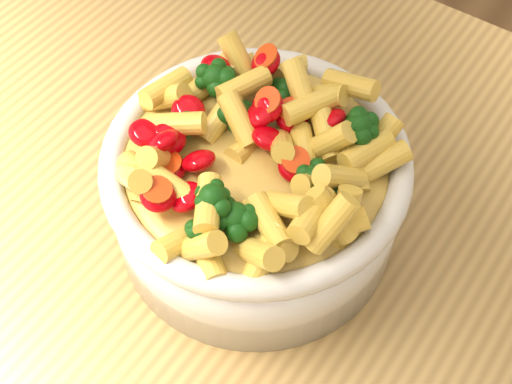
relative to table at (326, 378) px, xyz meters
The scene contains 3 objects.
table is the anchor object (origin of this frame).
serving_bowl 0.19m from the table, 158.44° to the left, with size 0.24×0.24×0.10m.
pasta_salad 0.25m from the table, 158.44° to the left, with size 0.19×0.19×0.04m.
Camera 1 is at (0.09, -0.23, 1.41)m, focal length 50.00 mm.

